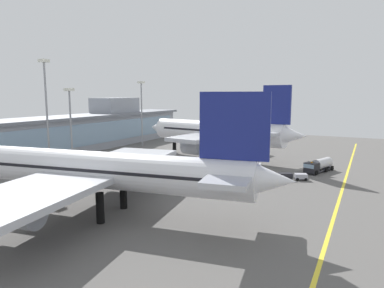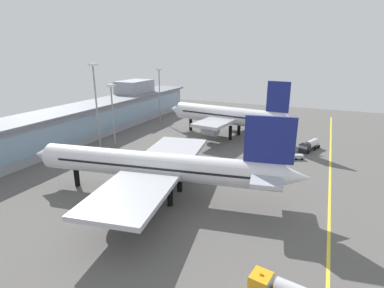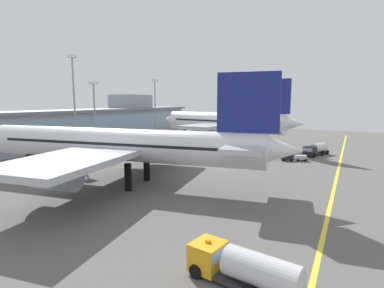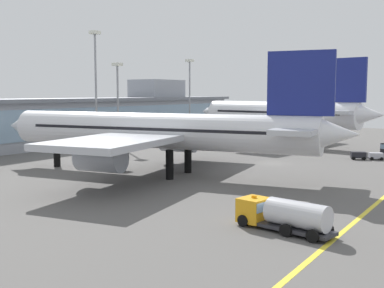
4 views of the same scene
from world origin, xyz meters
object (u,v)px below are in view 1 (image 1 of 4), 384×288
Objects in this scene: apron_light_mast_centre at (46,99)px; fuel_tanker_truck at (318,165)px; apron_light_mast_east at (142,103)px; baggage_tug_near at (292,176)px; airliner_near_right at (217,132)px; apron_light_mast_far_east at (70,113)px; airliner_near_left at (91,170)px.

fuel_tanker_truck is at bearing -64.90° from apron_light_mast_centre.
baggage_tug_near is at bearing -114.25° from apron_light_mast_east.
apron_light_mast_centre is (-25.99, 55.47, 14.71)m from fuel_tanker_truck.
baggage_tug_near is 0.26× the size of apron_light_mast_east.
airliner_near_right is 27.98m from fuel_tanker_truck.
airliner_near_right is 5.17× the size of fuel_tanker_truck.
fuel_tanker_truck is at bearing -134.97° from baggage_tug_near.
airliner_near_right is 8.42× the size of baggage_tug_near.
apron_light_mast_far_east reaches higher than baggage_tug_near.
apron_light_mast_far_east is (-33.75, -2.98, -1.59)m from apron_light_mast_east.
apron_light_mast_centre reaches higher than baggage_tug_near.
fuel_tanker_truck is at bearing -71.14° from apron_light_mast_far_east.
apron_light_mast_east reaches higher than fuel_tanker_truck.
fuel_tanker_truck is at bearing 177.40° from airliner_near_right.
apron_light_mast_centre is (-15.98, 51.77, 15.42)m from baggage_tug_near.
apron_light_mast_east is 33.92m from apron_light_mast_far_east.
airliner_near_right is at bearing -42.57° from apron_light_mast_centre.
apron_light_mast_far_east is at bearing 48.06° from airliner_near_right.
apron_light_mast_east reaches higher than airliner_near_right.
fuel_tanker_truck is 59.86m from apron_light_mast_far_east.
apron_light_mast_east is (40.73, 3.16, -1.90)m from apron_light_mast_centre.
airliner_near_left is 67.29m from apron_light_mast_east.
apron_light_mast_far_east is at bearing -14.82° from baggage_tug_near.
airliner_near_left is 6.15× the size of fuel_tanker_truck.
airliner_near_left is 2.65× the size of apron_light_mast_east.
apron_light_mast_centre is 1.16× the size of apron_light_mast_east.
apron_light_mast_east is at bearing -8.90° from airliner_near_right.
apron_light_mast_far_east is at bearing -49.58° from fuel_tanker_truck.
baggage_tug_near is 61.74m from apron_light_mast_east.
apron_light_mast_east is at bearing 4.44° from apron_light_mast_centre.
airliner_near_right is 2.56× the size of apron_light_mast_far_east.
airliner_near_right reaches higher than apron_light_mast_far_east.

